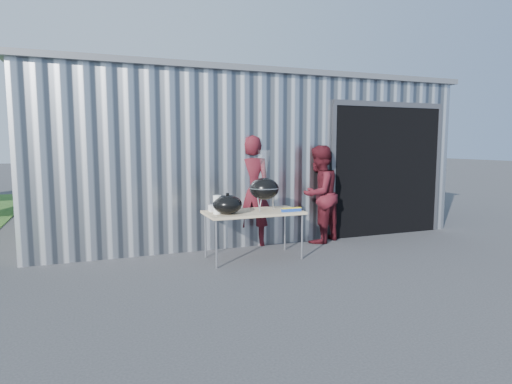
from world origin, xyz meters
name	(u,v)px	position (x,y,z in m)	size (l,w,h in m)	color
ground	(265,277)	(0.00, 0.00, 0.00)	(80.00, 80.00, 0.00)	#333336
building	(228,155)	(0.92, 4.59, 1.54)	(8.20, 6.20, 3.10)	silver
folding_table	(253,214)	(0.19, 0.94, 0.71)	(1.50, 0.75, 0.75)	tan
kettle_grill	(264,184)	(0.38, 0.96, 1.17)	(0.47, 0.47, 0.94)	black
grill_lid	(227,204)	(-0.26, 0.84, 0.89)	(0.44, 0.44, 0.32)	black
paper_towels	(217,205)	(-0.41, 0.89, 0.89)	(0.12, 0.12, 0.28)	white
white_tub	(216,208)	(-0.36, 1.15, 0.80)	(0.20, 0.15, 0.10)	white
foil_box	(291,210)	(0.72, 0.69, 0.78)	(0.32, 0.05, 0.06)	#173997
person_cook	(251,191)	(0.46, 1.79, 0.97)	(0.71, 0.46, 1.94)	#461118
person_bystander	(319,194)	(1.71, 1.58, 0.88)	(0.86, 0.67, 1.77)	#461118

